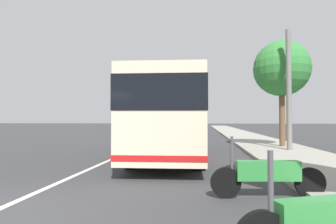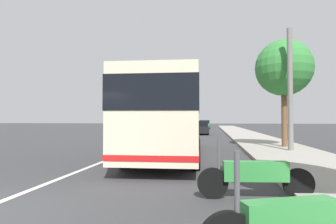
{
  "view_description": "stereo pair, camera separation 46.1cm",
  "coord_description": "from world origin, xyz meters",
  "px_view_note": "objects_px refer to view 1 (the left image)",
  "views": [
    {
      "loc": [
        -4.17,
        -3.62,
        1.61
      ],
      "look_at": [
        10.03,
        -1.94,
        1.98
      ],
      "focal_mm": 30.46,
      "sensor_mm": 36.0,
      "label": 1
    },
    {
      "loc": [
        -4.11,
        -4.08,
        1.61
      ],
      "look_at": [
        10.03,
        -1.94,
        1.98
      ],
      "focal_mm": 30.46,
      "sensor_mm": 36.0,
      "label": 2
    }
  ],
  "objects_px": {
    "coach_bus": "(171,114)",
    "motorcycle_nearest_curb": "(267,174)",
    "motorcycle_angled": "(320,222)",
    "utility_pole": "(289,91)",
    "car_side_street": "(195,128)",
    "car_far_distant": "(142,128)",
    "roadside_tree_mid_block": "(282,69)",
    "car_oncoming": "(198,125)"
  },
  "relations": [
    {
      "from": "car_side_street",
      "to": "car_oncoming",
      "type": "xyz_separation_m",
      "value": [
        20.48,
        -0.03,
        -0.01
      ]
    },
    {
      "from": "motorcycle_angled",
      "to": "utility_pole",
      "type": "height_order",
      "value": "utility_pole"
    },
    {
      "from": "coach_bus",
      "to": "car_far_distant",
      "type": "distance_m",
      "value": 16.99
    },
    {
      "from": "motorcycle_angled",
      "to": "motorcycle_nearest_curb",
      "type": "height_order",
      "value": "motorcycle_angled"
    },
    {
      "from": "car_far_distant",
      "to": "roadside_tree_mid_block",
      "type": "xyz_separation_m",
      "value": [
        -12.5,
        -10.49,
        3.67
      ]
    },
    {
      "from": "motorcycle_nearest_curb",
      "to": "roadside_tree_mid_block",
      "type": "bearing_deg",
      "value": -112.83
    },
    {
      "from": "motorcycle_angled",
      "to": "utility_pole",
      "type": "relative_size",
      "value": 0.34
    },
    {
      "from": "car_side_street",
      "to": "utility_pole",
      "type": "height_order",
      "value": "utility_pole"
    },
    {
      "from": "car_far_distant",
      "to": "utility_pole",
      "type": "height_order",
      "value": "utility_pole"
    },
    {
      "from": "motorcycle_nearest_curb",
      "to": "car_oncoming",
      "type": "height_order",
      "value": "car_oncoming"
    },
    {
      "from": "coach_bus",
      "to": "car_far_distant",
      "type": "height_order",
      "value": "coach_bus"
    },
    {
      "from": "coach_bus",
      "to": "utility_pole",
      "type": "distance_m",
      "value": 5.97
    },
    {
      "from": "motorcycle_angled",
      "to": "car_oncoming",
      "type": "bearing_deg",
      "value": -108.37
    },
    {
      "from": "car_oncoming",
      "to": "utility_pole",
      "type": "xyz_separation_m",
      "value": [
        -37.15,
        -4.91,
        2.32
      ]
    },
    {
      "from": "roadside_tree_mid_block",
      "to": "utility_pole",
      "type": "bearing_deg",
      "value": 174.39
    },
    {
      "from": "roadside_tree_mid_block",
      "to": "car_side_street",
      "type": "bearing_deg",
      "value": 19.19
    },
    {
      "from": "coach_bus",
      "to": "motorcycle_angled",
      "type": "distance_m",
      "value": 9.66
    },
    {
      "from": "car_far_distant",
      "to": "utility_pole",
      "type": "bearing_deg",
      "value": 38.96
    },
    {
      "from": "car_oncoming",
      "to": "motorcycle_nearest_curb",
      "type": "bearing_deg",
      "value": -176.83
    },
    {
      "from": "car_far_distant",
      "to": "car_oncoming",
      "type": "relative_size",
      "value": 0.94
    },
    {
      "from": "car_side_street",
      "to": "car_oncoming",
      "type": "height_order",
      "value": "car_oncoming"
    },
    {
      "from": "motorcycle_nearest_curb",
      "to": "car_oncoming",
      "type": "xyz_separation_m",
      "value": [
        45.49,
        2.02,
        0.2
      ]
    },
    {
      "from": "car_side_street",
      "to": "car_far_distant",
      "type": "bearing_deg",
      "value": 109.61
    },
    {
      "from": "car_side_street",
      "to": "roadside_tree_mid_block",
      "type": "relative_size",
      "value": 0.72
    },
    {
      "from": "coach_bus",
      "to": "roadside_tree_mid_block",
      "type": "bearing_deg",
      "value": -59.17
    },
    {
      "from": "car_side_street",
      "to": "utility_pole",
      "type": "distance_m",
      "value": 17.54
    },
    {
      "from": "car_oncoming",
      "to": "coach_bus",
      "type": "bearing_deg",
      "value": 179.68
    },
    {
      "from": "motorcycle_nearest_curb",
      "to": "car_far_distant",
      "type": "xyz_separation_m",
      "value": [
        22.78,
        7.41,
        0.25
      ]
    },
    {
      "from": "coach_bus",
      "to": "roadside_tree_mid_block",
      "type": "height_order",
      "value": "roadside_tree_mid_block"
    },
    {
      "from": "coach_bus",
      "to": "utility_pole",
      "type": "height_order",
      "value": "utility_pole"
    },
    {
      "from": "car_far_distant",
      "to": "car_oncoming",
      "type": "xyz_separation_m",
      "value": [
        22.71,
        -5.39,
        -0.05
      ]
    },
    {
      "from": "coach_bus",
      "to": "motorcycle_nearest_curb",
      "type": "relative_size",
      "value": 4.57
    },
    {
      "from": "motorcycle_angled",
      "to": "roadside_tree_mid_block",
      "type": "height_order",
      "value": "roadside_tree_mid_block"
    },
    {
      "from": "motorcycle_angled",
      "to": "car_oncoming",
      "type": "relative_size",
      "value": 0.44
    },
    {
      "from": "roadside_tree_mid_block",
      "to": "motorcycle_angled",
      "type": "bearing_deg",
      "value": 166.53
    },
    {
      "from": "coach_bus",
      "to": "motorcycle_angled",
      "type": "relative_size",
      "value": 5.28
    },
    {
      "from": "motorcycle_angled",
      "to": "roadside_tree_mid_block",
      "type": "xyz_separation_m",
      "value": [
        12.97,
        -3.11,
        3.94
      ]
    },
    {
      "from": "car_side_street",
      "to": "utility_pole",
      "type": "xyz_separation_m",
      "value": [
        -16.67,
        -4.94,
        2.31
      ]
    },
    {
      "from": "car_oncoming",
      "to": "car_side_street",
      "type": "bearing_deg",
      "value": -179.46
    },
    {
      "from": "car_oncoming",
      "to": "roadside_tree_mid_block",
      "type": "bearing_deg",
      "value": -171.14
    },
    {
      "from": "roadside_tree_mid_block",
      "to": "utility_pole",
      "type": "xyz_separation_m",
      "value": [
        -1.93,
        0.19,
        -1.4
      ]
    },
    {
      "from": "coach_bus",
      "to": "car_oncoming",
      "type": "relative_size",
      "value": 2.33
    }
  ]
}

